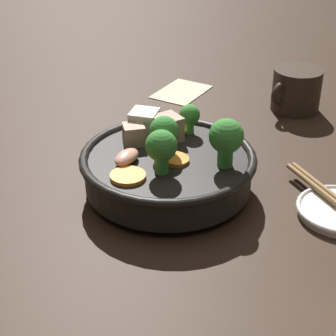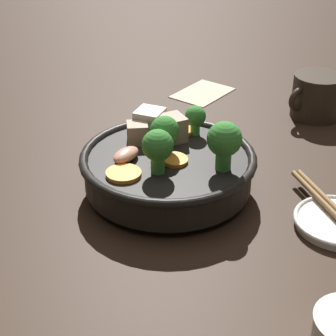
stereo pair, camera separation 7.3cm
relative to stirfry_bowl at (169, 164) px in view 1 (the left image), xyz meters
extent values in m
plane|color=black|center=(0.00, 0.00, -0.04)|extent=(3.00, 3.00, 0.00)
cylinder|color=black|center=(0.00, 0.00, -0.03)|extent=(0.12, 0.12, 0.01)
cylinder|color=black|center=(0.00, 0.00, -0.01)|extent=(0.22, 0.22, 0.04)
torus|color=black|center=(0.00, 0.00, 0.01)|extent=(0.23, 0.23, 0.01)
cylinder|color=brown|center=(0.00, 0.00, 0.00)|extent=(0.20, 0.20, 0.02)
cylinder|color=orange|center=(0.07, 0.01, 0.01)|extent=(0.06, 0.06, 0.01)
cylinder|color=orange|center=(0.00, 0.02, 0.01)|extent=(0.05, 0.05, 0.01)
cylinder|color=orange|center=(-0.05, -0.05, 0.01)|extent=(0.05, 0.05, 0.01)
cylinder|color=green|center=(-0.04, 0.06, 0.02)|extent=(0.02, 0.02, 0.03)
sphere|color=#388433|center=(-0.04, 0.06, 0.05)|extent=(0.04, 0.04, 0.04)
cylinder|color=green|center=(0.03, 0.02, 0.02)|extent=(0.02, 0.02, 0.02)
sphere|color=#388433|center=(0.03, 0.02, 0.05)|extent=(0.04, 0.04, 0.04)
cylinder|color=green|center=(-0.07, -0.04, 0.02)|extent=(0.01, 0.01, 0.02)
sphere|color=#388433|center=(-0.07, -0.04, 0.04)|extent=(0.03, 0.03, 0.03)
cylinder|color=green|center=(0.00, -0.01, 0.02)|extent=(0.02, 0.02, 0.02)
sphere|color=#388433|center=(0.00, -0.01, 0.05)|extent=(0.04, 0.04, 0.04)
cube|color=#9E7F66|center=(-0.03, -0.04, 0.03)|extent=(0.04, 0.04, 0.03)
cube|color=silver|center=(-0.01, -0.07, 0.03)|extent=(0.05, 0.05, 0.04)
cube|color=#9E7F66|center=(0.01, -0.06, 0.03)|extent=(0.04, 0.04, 0.03)
ellipsoid|color=#EA9E84|center=(0.05, -0.02, 0.02)|extent=(0.05, 0.04, 0.02)
cylinder|color=#33281E|center=(-0.34, -0.07, 0.00)|extent=(0.08, 0.08, 0.07)
torus|color=#33281E|center=(-0.29, -0.07, 0.00)|extent=(0.04, 0.01, 0.04)
cube|color=beige|center=(-0.23, -0.25, -0.04)|extent=(0.13, 0.11, 0.00)
camera|label=1|loc=(0.40, 0.49, 0.36)|focal=60.00mm
camera|label=2|loc=(0.34, 0.53, 0.36)|focal=60.00mm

